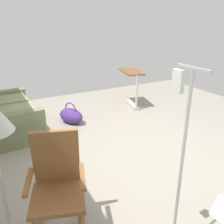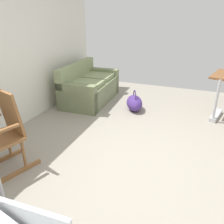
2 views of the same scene
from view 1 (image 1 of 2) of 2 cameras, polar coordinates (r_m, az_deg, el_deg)
ground_plane at (r=3.84m, az=7.97°, el=-9.99°), size 7.27×7.27×0.00m
couch at (r=4.82m, az=-23.08°, el=-0.85°), size 1.63×0.92×0.85m
rocking_chair at (r=2.41m, az=-12.64°, el=-16.95°), size 0.87×0.69×1.05m
overbed_table at (r=5.72m, az=4.78°, el=6.48°), size 0.88×0.59×0.84m
duffel_bag at (r=4.92m, az=-9.63°, el=-0.84°), size 0.64×0.52×0.43m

